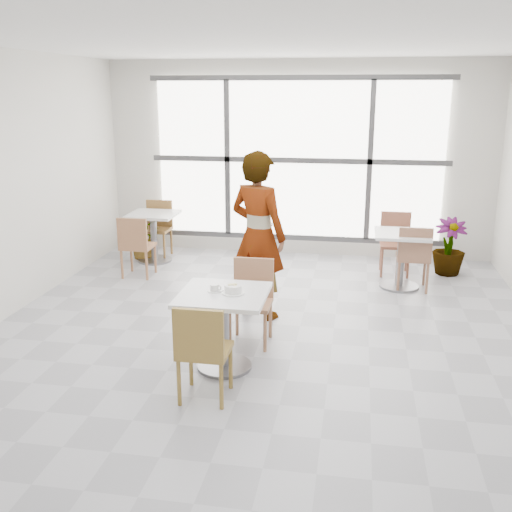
% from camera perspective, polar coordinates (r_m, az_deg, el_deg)
% --- Properties ---
extents(floor, '(7.00, 7.00, 0.00)m').
position_cam_1_polar(floor, '(6.32, 0.47, -8.02)').
color(floor, '#9E9EA5').
rests_on(floor, ground).
extents(ceiling, '(7.00, 7.00, 0.00)m').
position_cam_1_polar(ceiling, '(5.81, 0.54, 20.20)').
color(ceiling, white).
rests_on(ceiling, ground).
extents(wall_back, '(6.00, 0.00, 6.00)m').
position_cam_1_polar(wall_back, '(9.32, 4.05, 9.24)').
color(wall_back, silver).
rests_on(wall_back, ground).
extents(wall_front, '(6.00, 0.00, 6.00)m').
position_cam_1_polar(wall_front, '(2.62, -12.16, -8.19)').
color(wall_front, silver).
rests_on(wall_front, ground).
extents(window, '(4.60, 0.07, 2.52)m').
position_cam_1_polar(window, '(9.26, 4.01, 9.19)').
color(window, white).
rests_on(window, ground).
extents(main_table, '(0.80, 0.80, 0.75)m').
position_cam_1_polar(main_table, '(5.52, -3.13, -5.79)').
color(main_table, silver).
rests_on(main_table, ground).
extents(chair_near, '(0.42, 0.42, 0.87)m').
position_cam_1_polar(chair_near, '(4.96, -5.21, -8.71)').
color(chair_near, olive).
rests_on(chair_near, ground).
extents(chair_far, '(0.42, 0.42, 0.87)m').
position_cam_1_polar(chair_far, '(6.13, -0.39, -3.78)').
color(chair_far, '#A36E4D').
rests_on(chair_far, ground).
extents(oatmeal_bowl, '(0.21, 0.21, 0.10)m').
position_cam_1_polar(oatmeal_bowl, '(5.41, -2.20, -3.19)').
color(oatmeal_bowl, white).
rests_on(oatmeal_bowl, main_table).
extents(coffee_cup, '(0.16, 0.13, 0.07)m').
position_cam_1_polar(coffee_cup, '(5.48, -4.00, -3.12)').
color(coffee_cup, silver).
rests_on(coffee_cup, main_table).
extents(person, '(0.83, 0.71, 1.91)m').
position_cam_1_polar(person, '(6.68, 0.21, 1.97)').
color(person, black).
rests_on(person, ground).
extents(bg_table_left, '(0.70, 0.70, 0.75)m').
position_cam_1_polar(bg_table_left, '(9.14, -9.84, 2.46)').
color(bg_table_left, silver).
rests_on(bg_table_left, ground).
extents(bg_table_right, '(0.70, 0.70, 0.75)m').
position_cam_1_polar(bg_table_right, '(8.02, 13.80, 0.37)').
color(bg_table_right, silver).
rests_on(bg_table_right, ground).
extents(bg_chair_left_near, '(0.42, 0.42, 0.87)m').
position_cam_1_polar(bg_chair_left_near, '(8.36, -11.52, 1.24)').
color(bg_chair_left_near, '#996543').
rests_on(bg_chair_left_near, ground).
extents(bg_chair_left_far, '(0.42, 0.42, 0.87)m').
position_cam_1_polar(bg_chair_left_far, '(9.46, -9.44, 3.02)').
color(bg_chair_left_far, brown).
rests_on(bg_chair_left_far, ground).
extents(bg_chair_right_near, '(0.42, 0.42, 0.87)m').
position_cam_1_polar(bg_chair_right_near, '(7.91, 14.95, 0.19)').
color(bg_chair_right_near, '#8E5F47').
rests_on(bg_chair_right_near, ground).
extents(bg_chair_right_far, '(0.42, 0.42, 0.87)m').
position_cam_1_polar(bg_chair_right_far, '(8.66, 13.26, 1.63)').
color(bg_chair_right_far, '#92563F').
rests_on(bg_chair_right_far, ground).
extents(plant_left, '(0.64, 0.58, 0.64)m').
position_cam_1_polar(plant_left, '(9.36, -10.70, 1.69)').
color(plant_left, '#578249').
rests_on(plant_left, ground).
extents(plant_right, '(0.50, 0.50, 0.81)m').
position_cam_1_polar(plant_right, '(8.81, 18.11, 0.86)').
color(plant_right, '#568C42').
rests_on(plant_right, ground).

